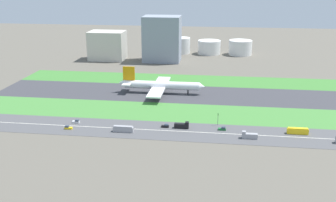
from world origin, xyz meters
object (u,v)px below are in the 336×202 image
at_px(car_0, 165,126).
at_px(fuel_tank_east, 240,47).
at_px(car_3, 222,129).
at_px(terminal_building, 107,46).
at_px(bus_1, 298,131).
at_px(fuel_tank_west, 181,45).
at_px(truck_1, 249,136).
at_px(fuel_tank_centre, 209,47).
at_px(airliner, 160,85).
at_px(truck_0, 182,126).
at_px(hangar_building, 162,39).
at_px(traffic_light, 218,118).
at_px(car_1, 76,122).
at_px(bus_0, 123,129).
at_px(car_4, 68,128).

relative_size(car_0, fuel_tank_east, 0.17).
relative_size(car_3, terminal_building, 0.12).
distance_m(bus_1, fuel_tank_west, 243.79).
xyz_separation_m(truck_1, fuel_tank_centre, (-29.49, 237.00, 5.89)).
relative_size(bus_1, fuel_tank_west, 0.56).
height_order(car_3, terminal_building, terminal_building).
distance_m(airliner, terminal_building, 135.41).
height_order(truck_0, truck_1, same).
bearing_deg(hangar_building, traffic_light, -71.25).
height_order(airliner, hangar_building, hangar_building).
distance_m(car_1, terminal_building, 185.34).
height_order(car_3, bus_0, bus_0).
relative_size(truck_1, terminal_building, 0.23).
bearing_deg(airliner, traffic_light, -53.73).
relative_size(truck_0, bus_1, 0.72).
relative_size(terminal_building, hangar_building, 0.80).
bearing_deg(car_0, truck_0, -0.00).
bearing_deg(traffic_light, terminal_building, 123.83).
bearing_deg(car_1, terminal_building, 100.03).
distance_m(traffic_light, fuel_tank_east, 220.15).
distance_m(bus_0, fuel_tank_centre, 240.53).
relative_size(traffic_light, terminal_building, 0.20).
relative_size(car_1, hangar_building, 0.10).
xyz_separation_m(bus_1, traffic_light, (-44.45, 7.99, 2.47)).
bearing_deg(truck_1, terminal_building, -55.14).
xyz_separation_m(terminal_building, fuel_tank_east, (138.66, 45.00, -6.72)).
bearing_deg(fuel_tank_east, truck_1, -91.19).
xyz_separation_m(car_3, bus_0, (-55.72, -10.00, 0.90)).
xyz_separation_m(car_3, truck_1, (14.42, -10.00, 0.75)).
distance_m(car_0, car_1, 54.21).
bearing_deg(hangar_building, fuel_tank_east, 29.02).
height_order(car_4, bus_1, bus_1).
height_order(car_4, fuel_tank_west, fuel_tank_west).
height_order(truck_0, car_3, truck_0).
distance_m(airliner, car_1, 79.27).
distance_m(car_3, traffic_light, 9.10).
bearing_deg(hangar_building, terminal_building, 180.00).
xyz_separation_m(car_1, terminal_building, (-32.18, 182.00, 13.81)).
relative_size(bus_1, bus_0, 1.00).
bearing_deg(bus_0, fuel_tank_centre, -99.73).
xyz_separation_m(car_3, fuel_tank_centre, (-15.07, 227.00, 6.64)).
height_order(truck_1, terminal_building, terminal_building).
bearing_deg(fuel_tank_east, truck_0, -100.62).
distance_m(truck_1, car_1, 102.07).
bearing_deg(bus_0, airliner, -96.55).
bearing_deg(fuel_tank_east, fuel_tank_west, 180.00).
bearing_deg(truck_1, fuel_tank_centre, -82.91).
relative_size(airliner, bus_0, 5.60).
bearing_deg(hangar_building, bus_0, -88.18).
xyz_separation_m(airliner, traffic_light, (44.02, -60.01, -1.94)).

